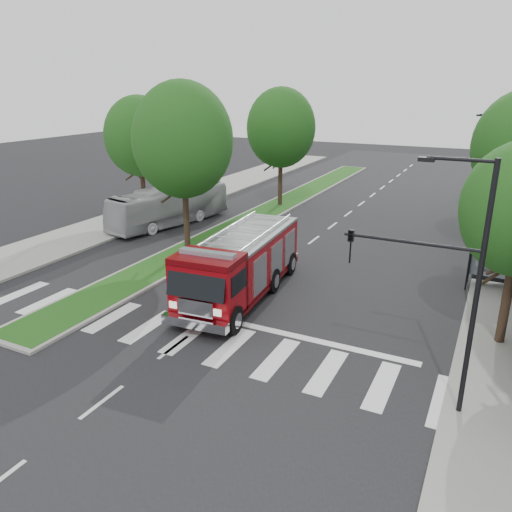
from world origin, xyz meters
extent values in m
plane|color=black|center=(0.00, 0.00, 0.00)|extent=(140.00, 140.00, 0.00)
cube|color=gray|center=(-14.50, 10.00, 0.07)|extent=(5.00, 80.00, 0.15)
cube|color=gray|center=(-6.00, 18.00, 0.07)|extent=(3.00, 50.00, 0.14)
cube|color=#1A4614|center=(-6.00, 18.00, 0.14)|extent=(2.60, 49.50, 0.02)
cylinder|color=black|center=(9.80, 7.40, 1.25)|extent=(0.08, 0.08, 2.50)
cylinder|color=black|center=(9.80, 8.60, 1.25)|extent=(0.08, 0.08, 2.50)
cube|color=black|center=(11.20, 8.00, 2.55)|extent=(3.20, 1.60, 0.12)
cube|color=#8C99A5|center=(11.20, 8.70, 1.30)|extent=(2.80, 0.04, 1.80)
cube|color=black|center=(11.20, 8.00, 0.55)|extent=(2.40, 0.40, 0.08)
cylinder|color=black|center=(11.50, 2.00, 1.87)|extent=(0.36, 0.36, 3.74)
cylinder|color=black|center=(11.50, 14.00, 2.20)|extent=(0.36, 0.36, 4.40)
cylinder|color=black|center=(11.50, 24.00, 1.98)|extent=(0.36, 0.36, 3.96)
cylinder|color=black|center=(-6.00, 6.00, 2.31)|extent=(0.36, 0.36, 4.62)
ellipsoid|color=#1A3C10|center=(-6.00, 6.00, 6.83)|extent=(5.80, 5.80, 6.67)
cylinder|color=black|center=(-6.00, 20.00, 2.20)|extent=(0.36, 0.36, 4.40)
ellipsoid|color=#1A3C10|center=(-6.00, 20.00, 6.50)|extent=(5.60, 5.60, 6.44)
cylinder|color=black|center=(-14.00, 12.00, 2.09)|extent=(0.36, 0.36, 4.18)
ellipsoid|color=#1A3C10|center=(-14.00, 12.00, 6.17)|extent=(5.20, 5.20, 5.98)
cylinder|color=black|center=(10.50, -3.50, 4.00)|extent=(0.16, 0.16, 8.00)
cylinder|color=black|center=(9.60, -3.50, 7.90)|extent=(1.80, 0.10, 0.10)
cube|color=black|center=(8.70, -3.50, 7.85)|extent=(0.45, 0.20, 0.12)
cylinder|color=black|center=(8.50, -3.50, 5.40)|extent=(4.00, 0.10, 0.10)
imported|color=black|center=(6.70, -3.50, 5.00)|extent=(0.18, 0.22, 1.10)
cylinder|color=black|center=(10.50, 20.00, 4.00)|extent=(0.16, 0.16, 8.00)
cylinder|color=black|center=(9.60, 20.00, 7.90)|extent=(1.80, 0.10, 0.10)
cube|color=black|center=(8.70, 20.00, 7.85)|extent=(0.45, 0.20, 0.12)
cube|color=#550408|center=(-0.03, 1.79, 0.56)|extent=(3.53, 9.61, 0.28)
cube|color=maroon|center=(-0.10, 2.68, 1.74)|extent=(3.36, 7.37, 2.24)
cube|color=maroon|center=(0.25, -1.68, 1.74)|extent=(2.95, 2.23, 2.35)
cube|color=#B2B2B7|center=(-0.10, 2.68, 2.92)|extent=(3.36, 7.37, 0.13)
cylinder|color=#B2B2B7|center=(-1.10, 2.60, 3.14)|extent=(0.64, 6.72, 0.11)
cylinder|color=#B2B2B7|center=(0.91, 2.76, 3.14)|extent=(0.64, 6.72, 0.11)
cube|color=silver|center=(0.35, -2.96, 0.67)|extent=(2.94, 0.62, 0.39)
cube|color=#8C99A5|center=(0.25, -1.68, 3.25)|extent=(2.49, 0.59, 0.20)
cylinder|color=black|center=(-1.01, -2.11, 0.62)|extent=(0.49, 1.26, 1.23)
cylinder|color=black|center=(1.56, -1.91, 0.62)|extent=(0.49, 1.26, 1.23)
cylinder|color=black|center=(-1.38, 2.58, 0.62)|extent=(0.49, 1.26, 1.23)
cylinder|color=black|center=(1.19, 2.78, 0.62)|extent=(0.49, 1.26, 1.23)
cylinder|color=black|center=(-1.59, 5.26, 0.62)|extent=(0.49, 1.26, 1.23)
cylinder|color=black|center=(0.98, 5.47, 0.62)|extent=(0.49, 1.26, 1.23)
imported|color=#B1B1B5|center=(-10.89, 11.03, 1.40)|extent=(4.42, 10.35, 2.81)
camera|label=1|loc=(10.67, -18.16, 9.83)|focal=35.00mm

